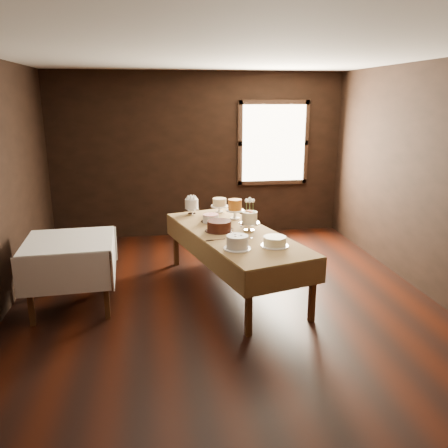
# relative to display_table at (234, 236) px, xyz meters

# --- Properties ---
(floor) EXTENTS (5.00, 6.00, 0.01)m
(floor) POSITION_rel_display_table_xyz_m (-0.18, -0.49, -0.70)
(floor) COLOR black
(floor) RESTS_ON ground
(ceiling) EXTENTS (5.00, 6.00, 0.01)m
(ceiling) POSITION_rel_display_table_xyz_m (-0.18, -0.49, 2.10)
(ceiling) COLOR beige
(ceiling) RESTS_ON wall_back
(wall_back) EXTENTS (5.00, 0.02, 2.80)m
(wall_back) POSITION_rel_display_table_xyz_m (-0.18, 2.51, 0.70)
(wall_back) COLOR black
(wall_back) RESTS_ON ground
(wall_front) EXTENTS (5.00, 0.02, 2.80)m
(wall_front) POSITION_rel_display_table_xyz_m (-0.18, -3.49, 0.70)
(wall_front) COLOR black
(wall_front) RESTS_ON ground
(wall_right) EXTENTS (0.02, 6.00, 2.80)m
(wall_right) POSITION_rel_display_table_xyz_m (2.32, -0.49, 0.70)
(wall_right) COLOR black
(wall_right) RESTS_ON ground
(window) EXTENTS (1.10, 0.05, 1.30)m
(window) POSITION_rel_display_table_xyz_m (1.12, 2.45, 0.90)
(window) COLOR #FFEABF
(window) RESTS_ON wall_back
(display_table) EXTENTS (1.59, 2.62, 0.76)m
(display_table) POSITION_rel_display_table_xyz_m (0.00, 0.00, 0.00)
(display_table) COLOR #3F2411
(display_table) RESTS_ON ground
(side_table) EXTENTS (1.02, 1.02, 0.82)m
(side_table) POSITION_rel_display_table_xyz_m (-1.94, -0.21, 0.02)
(side_table) COLOR #3F2411
(side_table) RESTS_ON ground
(cake_meringue) EXTENTS (0.22, 0.22, 0.24)m
(cake_meringue) POSITION_rel_display_table_xyz_m (-0.45, 0.96, 0.16)
(cake_meringue) COLOR silver
(cake_meringue) RESTS_ON display_table
(cake_speckled) EXTENTS (0.25, 0.25, 0.22)m
(cake_speckled) POSITION_rel_display_table_xyz_m (-0.04, 1.02, 0.15)
(cake_speckled) COLOR white
(cake_speckled) RESTS_ON display_table
(cake_lattice) EXTENTS (0.27, 0.27, 0.10)m
(cake_lattice) POSITION_rel_display_table_xyz_m (-0.23, 0.50, 0.10)
(cake_lattice) COLOR silver
(cake_lattice) RESTS_ON display_table
(cake_caramel) EXTENTS (0.25, 0.25, 0.28)m
(cake_caramel) POSITION_rel_display_table_xyz_m (0.12, 0.63, 0.18)
(cake_caramel) COLOR white
(cake_caramel) RESTS_ON display_table
(cake_chocolate) EXTENTS (0.36, 0.36, 0.14)m
(cake_chocolate) POSITION_rel_display_table_xyz_m (-0.18, 0.05, 0.12)
(cake_chocolate) COLOR silver
(cake_chocolate) RESTS_ON display_table
(cake_flowers) EXTENTS (0.27, 0.27, 0.26)m
(cake_flowers) POSITION_rel_display_table_xyz_m (0.19, 0.02, 0.17)
(cake_flowers) COLOR silver
(cake_flowers) RESTS_ON display_table
(cake_swirl) EXTENTS (0.33, 0.33, 0.15)m
(cake_swirl) POSITION_rel_display_table_xyz_m (-0.08, -0.64, 0.13)
(cake_swirl) COLOR white
(cake_swirl) RESTS_ON display_table
(cake_cream) EXTENTS (0.34, 0.34, 0.11)m
(cake_cream) POSITION_rel_display_table_xyz_m (0.35, -0.61, 0.11)
(cake_cream) COLOR white
(cake_cream) RESTS_ON display_table
(cake_server_a) EXTENTS (0.17, 0.21, 0.01)m
(cake_server_a) POSITION_rel_display_table_xyz_m (0.13, -0.31, 0.06)
(cake_server_a) COLOR silver
(cake_server_a) RESTS_ON display_table
(cake_server_c) EXTENTS (0.16, 0.21, 0.01)m
(cake_server_c) POSITION_rel_display_table_xyz_m (-0.10, 0.28, 0.06)
(cake_server_c) COLOR silver
(cake_server_c) RESTS_ON display_table
(cake_server_d) EXTENTS (0.11, 0.23, 0.01)m
(cake_server_d) POSITION_rel_display_table_xyz_m (0.18, 0.37, 0.06)
(cake_server_d) COLOR silver
(cake_server_d) RESTS_ON display_table
(cake_server_e) EXTENTS (0.24, 0.07, 0.01)m
(cake_server_e) POSITION_rel_display_table_xyz_m (-0.23, -0.29, 0.06)
(cake_server_e) COLOR silver
(cake_server_e) RESTS_ON display_table
(flower_vase) EXTENTS (0.17, 0.17, 0.14)m
(flower_vase) POSITION_rel_display_table_xyz_m (0.25, 0.30, 0.13)
(flower_vase) COLOR #2D2823
(flower_vase) RESTS_ON display_table
(flower_bouquet) EXTENTS (0.14, 0.14, 0.20)m
(flower_bouquet) POSITION_rel_display_table_xyz_m (0.25, 0.30, 0.32)
(flower_bouquet) COLOR white
(flower_bouquet) RESTS_ON flower_vase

